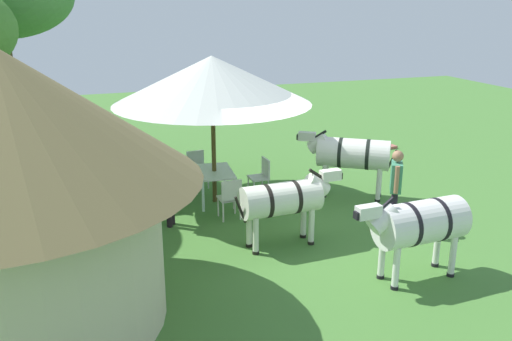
{
  "coord_description": "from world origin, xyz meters",
  "views": [
    {
      "loc": [
        -9.86,
        3.93,
        4.48
      ],
      "look_at": [
        0.58,
        0.35,
        1.0
      ],
      "focal_mm": 38.22,
      "sensor_mm": 36.0,
      "label": 1
    }
  ],
  "objects_px": {
    "thatched_hut": "(8,175)",
    "guest_beside_umbrella": "(169,180)",
    "zebra_by_umbrella": "(351,154)",
    "zebra_toward_hut": "(418,223)",
    "patio_chair_near_lawn": "(164,186)",
    "patio_chair_east_end": "(262,174)",
    "patio_chair_west_end": "(230,196)",
    "zebra_nearest_camera": "(284,199)",
    "patio_chair_near_hut": "(197,166)",
    "patio_dining_table": "(214,175)",
    "standing_watcher": "(396,183)",
    "shade_umbrella": "(212,80)"
  },
  "relations": [
    {
      "from": "thatched_hut",
      "to": "guest_beside_umbrella",
      "type": "height_order",
      "value": "thatched_hut"
    },
    {
      "from": "zebra_by_umbrella",
      "to": "zebra_toward_hut",
      "type": "distance_m",
      "value": 3.99
    },
    {
      "from": "zebra_by_umbrella",
      "to": "thatched_hut",
      "type": "bearing_deg",
      "value": 148.94
    },
    {
      "from": "patio_chair_near_lawn",
      "to": "patio_chair_east_end",
      "type": "relative_size",
      "value": 1.0
    },
    {
      "from": "patio_chair_west_end",
      "to": "thatched_hut",
      "type": "bearing_deg",
      "value": -146.42
    },
    {
      "from": "thatched_hut",
      "to": "zebra_nearest_camera",
      "type": "distance_m",
      "value": 4.8
    },
    {
      "from": "patio_chair_west_end",
      "to": "guest_beside_umbrella",
      "type": "relative_size",
      "value": 0.54
    },
    {
      "from": "thatched_hut",
      "to": "patio_chair_near_hut",
      "type": "height_order",
      "value": "thatched_hut"
    },
    {
      "from": "patio_dining_table",
      "to": "guest_beside_umbrella",
      "type": "bearing_deg",
      "value": 131.22
    },
    {
      "from": "thatched_hut",
      "to": "standing_watcher",
      "type": "xyz_separation_m",
      "value": [
        1.18,
        -6.84,
        -1.25
      ]
    },
    {
      "from": "zebra_by_umbrella",
      "to": "zebra_nearest_camera",
      "type": "bearing_deg",
      "value": 162.94
    },
    {
      "from": "shade_umbrella",
      "to": "patio_chair_near_hut",
      "type": "bearing_deg",
      "value": 6.95
    },
    {
      "from": "zebra_by_umbrella",
      "to": "zebra_toward_hut",
      "type": "relative_size",
      "value": 0.92
    },
    {
      "from": "shade_umbrella",
      "to": "patio_chair_near_lawn",
      "type": "distance_m",
      "value": 2.56
    },
    {
      "from": "patio_chair_west_end",
      "to": "zebra_toward_hut",
      "type": "distance_m",
      "value": 4.11
    },
    {
      "from": "standing_watcher",
      "to": "patio_chair_east_end",
      "type": "bearing_deg",
      "value": 64.74
    },
    {
      "from": "thatched_hut",
      "to": "patio_chair_west_end",
      "type": "relative_size",
      "value": 5.77
    },
    {
      "from": "guest_beside_umbrella",
      "to": "thatched_hut",
      "type": "bearing_deg",
      "value": -10.99
    },
    {
      "from": "patio_chair_near_hut",
      "to": "guest_beside_umbrella",
      "type": "xyz_separation_m",
      "value": [
        -2.23,
        1.08,
        0.48
      ]
    },
    {
      "from": "thatched_hut",
      "to": "standing_watcher",
      "type": "bearing_deg",
      "value": -80.23
    },
    {
      "from": "patio_chair_near_lawn",
      "to": "zebra_by_umbrella",
      "type": "xyz_separation_m",
      "value": [
        -0.68,
        -4.26,
        0.52
      ]
    },
    {
      "from": "patio_dining_table",
      "to": "zebra_by_umbrella",
      "type": "xyz_separation_m",
      "value": [
        -0.71,
        -3.1,
        0.4
      ]
    },
    {
      "from": "zebra_by_umbrella",
      "to": "zebra_toward_hut",
      "type": "bearing_deg",
      "value": -158.48
    },
    {
      "from": "zebra_by_umbrella",
      "to": "shade_umbrella",
      "type": "bearing_deg",
      "value": 111.27
    },
    {
      "from": "patio_chair_east_end",
      "to": "standing_watcher",
      "type": "bearing_deg",
      "value": -148.03
    },
    {
      "from": "patio_dining_table",
      "to": "zebra_toward_hut",
      "type": "xyz_separation_m",
      "value": [
        -4.61,
        -2.22,
        0.34
      ]
    },
    {
      "from": "patio_chair_near_hut",
      "to": "patio_chair_near_lawn",
      "type": "height_order",
      "value": "same"
    },
    {
      "from": "patio_chair_west_end",
      "to": "patio_chair_east_end",
      "type": "height_order",
      "value": "same"
    },
    {
      "from": "shade_umbrella",
      "to": "patio_chair_near_lawn",
      "type": "height_order",
      "value": "shade_umbrella"
    },
    {
      "from": "thatched_hut",
      "to": "standing_watcher",
      "type": "distance_m",
      "value": 7.05
    },
    {
      "from": "patio_chair_near_hut",
      "to": "patio_chair_east_end",
      "type": "bearing_deg",
      "value": 132.46
    },
    {
      "from": "thatched_hut",
      "to": "patio_chair_west_end",
      "type": "bearing_deg",
      "value": -54.66
    },
    {
      "from": "shade_umbrella",
      "to": "patio_chair_east_end",
      "type": "xyz_separation_m",
      "value": [
        0.04,
        -1.16,
        -2.28
      ]
    },
    {
      "from": "zebra_nearest_camera",
      "to": "patio_chair_east_end",
      "type": "bearing_deg",
      "value": 166.07
    },
    {
      "from": "patio_dining_table",
      "to": "zebra_toward_hut",
      "type": "height_order",
      "value": "zebra_toward_hut"
    },
    {
      "from": "patio_chair_east_end",
      "to": "zebra_nearest_camera",
      "type": "xyz_separation_m",
      "value": [
        -2.74,
        0.54,
        0.4
      ]
    },
    {
      "from": "patio_chair_near_hut",
      "to": "patio_chair_east_end",
      "type": "distance_m",
      "value": 1.72
    },
    {
      "from": "guest_beside_umbrella",
      "to": "zebra_by_umbrella",
      "type": "height_order",
      "value": "guest_beside_umbrella"
    },
    {
      "from": "patio_dining_table",
      "to": "patio_chair_west_end",
      "type": "relative_size",
      "value": 1.47
    },
    {
      "from": "patio_dining_table",
      "to": "zebra_nearest_camera",
      "type": "relative_size",
      "value": 0.61
    },
    {
      "from": "patio_chair_east_end",
      "to": "patio_chair_near_hut",
      "type": "bearing_deg",
      "value": 47.54
    },
    {
      "from": "shade_umbrella",
      "to": "standing_watcher",
      "type": "height_order",
      "value": "shade_umbrella"
    },
    {
      "from": "guest_beside_umbrella",
      "to": "zebra_by_umbrella",
      "type": "relative_size",
      "value": 0.82
    },
    {
      "from": "patio_chair_near_lawn",
      "to": "standing_watcher",
      "type": "xyz_separation_m",
      "value": [
        -2.69,
        -4.17,
        0.48
      ]
    },
    {
      "from": "patio_dining_table",
      "to": "patio_chair_near_hut",
      "type": "height_order",
      "value": "patio_chair_near_hut"
    },
    {
      "from": "patio_chair_west_end",
      "to": "shade_umbrella",
      "type": "bearing_deg",
      "value": 90.0
    },
    {
      "from": "patio_dining_table",
      "to": "patio_chair_near_lawn",
      "type": "height_order",
      "value": "patio_chair_near_lawn"
    },
    {
      "from": "thatched_hut",
      "to": "zebra_toward_hut",
      "type": "distance_m",
      "value": 6.22
    },
    {
      "from": "patio_chair_west_end",
      "to": "guest_beside_umbrella",
      "type": "height_order",
      "value": "guest_beside_umbrella"
    },
    {
      "from": "patio_chair_east_end",
      "to": "zebra_by_umbrella",
      "type": "relative_size",
      "value": 0.45
    }
  ]
}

